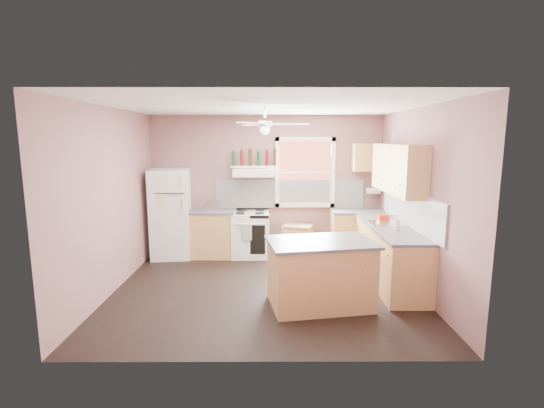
{
  "coord_description": "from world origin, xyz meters",
  "views": [
    {
      "loc": [
        0.08,
        -5.69,
        2.23
      ],
      "look_at": [
        0.1,
        0.3,
        1.25
      ],
      "focal_mm": 26.0,
      "sensor_mm": 36.0,
      "label": 1
    }
  ],
  "objects_px": {
    "stove": "(251,234)",
    "cart": "(298,242)",
    "island": "(320,275)",
    "refrigerator": "(171,214)",
    "toaster": "(214,206)"
  },
  "relations": [
    {
      "from": "cart",
      "to": "island",
      "type": "distance_m",
      "value": 2.36
    },
    {
      "from": "toaster",
      "to": "stove",
      "type": "height_order",
      "value": "toaster"
    },
    {
      "from": "stove",
      "to": "island",
      "type": "xyz_separation_m",
      "value": [
        1.06,
        -2.3,
        0.0
      ]
    },
    {
      "from": "toaster",
      "to": "island",
      "type": "height_order",
      "value": "toaster"
    },
    {
      "from": "refrigerator",
      "to": "island",
      "type": "xyz_separation_m",
      "value": [
        2.57,
        -2.26,
        -0.41
      ]
    },
    {
      "from": "toaster",
      "to": "refrigerator",
      "type": "bearing_deg",
      "value": 170.07
    },
    {
      "from": "refrigerator",
      "to": "island",
      "type": "distance_m",
      "value": 3.45
    },
    {
      "from": "stove",
      "to": "cart",
      "type": "xyz_separation_m",
      "value": [
        0.91,
        0.05,
        -0.16
      ]
    },
    {
      "from": "stove",
      "to": "cart",
      "type": "bearing_deg",
      "value": 1.91
    },
    {
      "from": "island",
      "to": "refrigerator",
      "type": "bearing_deg",
      "value": 128.9
    },
    {
      "from": "stove",
      "to": "island",
      "type": "relative_size",
      "value": 0.65
    },
    {
      "from": "toaster",
      "to": "island",
      "type": "xyz_separation_m",
      "value": [
        1.74,
        -2.21,
        -0.56
      ]
    },
    {
      "from": "toaster",
      "to": "stove",
      "type": "distance_m",
      "value": 0.89
    },
    {
      "from": "toaster",
      "to": "stove",
      "type": "relative_size",
      "value": 0.33
    },
    {
      "from": "toaster",
      "to": "stove",
      "type": "xyz_separation_m",
      "value": [
        0.69,
        0.09,
        -0.56
      ]
    }
  ]
}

